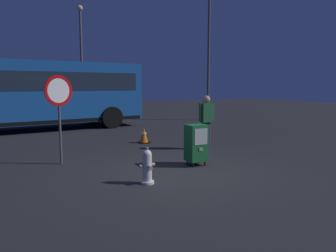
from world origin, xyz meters
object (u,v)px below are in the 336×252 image
(traffic_cone, at_px, (144,136))
(street_light_near_right, at_px, (81,54))
(fire_hydrant, at_px, (147,167))
(stop_sign, at_px, (59,101))
(pedestrian, at_px, (206,119))
(newspaper_box_primary, at_px, (196,143))
(bus_near, at_px, (20,92))
(street_light_near_left, at_px, (209,43))

(traffic_cone, distance_m, street_light_near_right, 9.53)
(traffic_cone, height_order, street_light_near_right, street_light_near_right)
(fire_hydrant, height_order, street_light_near_right, street_light_near_right)
(stop_sign, bearing_deg, pedestrian, -2.20)
(stop_sign, relative_size, street_light_near_right, 0.34)
(pedestrian, bearing_deg, newspaper_box_primary, -131.90)
(fire_hydrant, height_order, traffic_cone, fire_hydrant)
(newspaper_box_primary, bearing_deg, stop_sign, 149.70)
(pedestrian, height_order, bus_near, bus_near)
(fire_hydrant, relative_size, pedestrian, 0.45)
(newspaper_box_primary, xyz_separation_m, bus_near, (-3.37, 8.65, 1.14))
(street_light_near_right, bearing_deg, street_light_near_left, -31.85)
(fire_hydrant, distance_m, pedestrian, 3.91)
(fire_hydrant, xyz_separation_m, pedestrian, (3.08, 2.33, 0.60))
(bus_near, height_order, street_light_near_left, street_light_near_left)
(pedestrian, bearing_deg, fire_hydrant, -142.96)
(newspaper_box_primary, relative_size, traffic_cone, 1.92)
(newspaper_box_primary, distance_m, street_light_near_left, 11.25)
(street_light_near_right, bearing_deg, bus_near, -134.15)
(stop_sign, bearing_deg, street_light_near_left, 35.96)
(stop_sign, xyz_separation_m, bus_near, (-0.43, 6.94, 0.11))
(street_light_near_right, bearing_deg, pedestrian, -83.61)
(fire_hydrant, distance_m, bus_near, 9.67)
(stop_sign, bearing_deg, street_light_near_right, 73.60)
(newspaper_box_primary, xyz_separation_m, stop_sign, (-2.93, 1.71, 1.03))
(traffic_cone, xyz_separation_m, street_light_near_left, (6.25, 5.01, 4.10))
(newspaper_box_primary, distance_m, pedestrian, 2.11)
(pedestrian, distance_m, traffic_cone, 2.39)
(street_light_near_left, bearing_deg, street_light_near_right, 148.15)
(fire_hydrant, bearing_deg, bus_near, 100.06)
(fire_hydrant, bearing_deg, street_light_near_right, 81.83)
(newspaper_box_primary, relative_size, bus_near, 0.10)
(fire_hydrant, bearing_deg, street_light_near_left, 48.89)
(stop_sign, height_order, street_light_near_left, street_light_near_left)
(pedestrian, height_order, street_light_near_left, street_light_near_left)
(pedestrian, xyz_separation_m, street_light_near_left, (4.98, 6.92, 3.41))
(traffic_cone, distance_m, street_light_near_left, 9.00)
(street_light_near_right, bearing_deg, stop_sign, -106.40)
(traffic_cone, xyz_separation_m, bus_near, (-3.49, 5.20, 1.45))
(pedestrian, xyz_separation_m, traffic_cone, (-1.27, 1.91, -0.69))
(fire_hydrant, relative_size, street_light_near_right, 0.11)
(newspaper_box_primary, relative_size, street_light_near_right, 0.16)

